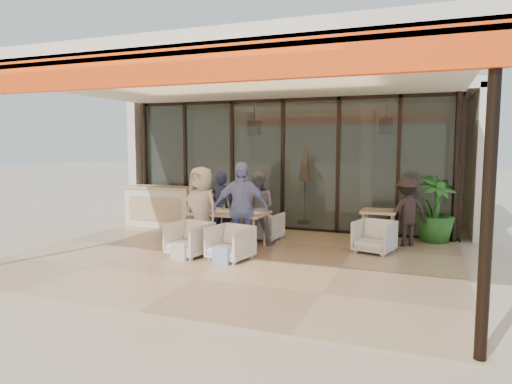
# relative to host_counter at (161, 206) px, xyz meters

# --- Properties ---
(ground) EXTENTS (70.00, 70.00, 0.00)m
(ground) POSITION_rel_host_counter_xyz_m (3.02, -2.30, -0.53)
(ground) COLOR #C6B293
(ground) RESTS_ON ground
(terrace_floor) EXTENTS (8.00, 6.00, 0.01)m
(terrace_floor) POSITION_rel_host_counter_xyz_m (3.02, -2.30, -0.53)
(terrace_floor) COLOR tan
(terrace_floor) RESTS_ON ground
(terrace_structure) EXTENTS (8.00, 6.00, 3.40)m
(terrace_structure) POSITION_rel_host_counter_xyz_m (3.02, -2.56, 2.72)
(terrace_structure) COLOR silver
(terrace_structure) RESTS_ON ground
(glass_storefront) EXTENTS (8.08, 0.10, 3.20)m
(glass_storefront) POSITION_rel_host_counter_xyz_m (3.02, 0.70, 1.07)
(glass_storefront) COLOR #9EADA3
(glass_storefront) RESTS_ON ground
(interior_block) EXTENTS (9.05, 3.62, 3.52)m
(interior_block) POSITION_rel_host_counter_xyz_m (3.03, 3.02, 1.70)
(interior_block) COLOR silver
(interior_block) RESTS_ON ground
(host_counter) EXTENTS (1.85, 0.65, 1.04)m
(host_counter) POSITION_rel_host_counter_xyz_m (0.00, 0.00, 0.00)
(host_counter) COLOR silver
(host_counter) RESTS_ON ground
(dining_table) EXTENTS (1.50, 0.90, 0.93)m
(dining_table) POSITION_rel_host_counter_xyz_m (2.62, -1.55, 0.16)
(dining_table) COLOR #D5AD82
(dining_table) RESTS_ON ground
(chair_far_left) EXTENTS (0.65, 0.61, 0.65)m
(chair_far_left) POSITION_rel_host_counter_xyz_m (2.20, -0.60, -0.21)
(chair_far_left) COLOR white
(chair_far_left) RESTS_ON ground
(chair_far_right) EXTENTS (0.73, 0.69, 0.69)m
(chair_far_right) POSITION_rel_host_counter_xyz_m (3.04, -0.60, -0.19)
(chair_far_right) COLOR white
(chair_far_right) RESTS_ON ground
(chair_near_left) EXTENTS (0.85, 0.82, 0.73)m
(chair_near_left) POSITION_rel_host_counter_xyz_m (2.20, -2.50, -0.17)
(chair_near_left) COLOR white
(chair_near_left) RESTS_ON ground
(chair_near_right) EXTENTS (0.82, 0.78, 0.71)m
(chair_near_right) POSITION_rel_host_counter_xyz_m (3.04, -2.50, -0.18)
(chair_near_right) COLOR white
(chair_near_right) RESTS_ON ground
(diner_navy) EXTENTS (0.65, 0.52, 1.54)m
(diner_navy) POSITION_rel_host_counter_xyz_m (2.20, -1.10, 0.24)
(diner_navy) COLOR #192238
(diner_navy) RESTS_ON ground
(diner_grey) EXTENTS (0.87, 0.74, 1.57)m
(diner_grey) POSITION_rel_host_counter_xyz_m (3.04, -1.10, 0.25)
(diner_grey) COLOR #5D5D61
(diner_grey) RESTS_ON ground
(diner_cream) EXTENTS (0.93, 0.73, 1.67)m
(diner_cream) POSITION_rel_host_counter_xyz_m (2.20, -2.00, 0.30)
(diner_cream) COLOR beige
(diner_cream) RESTS_ON ground
(diner_periwinkle) EXTENTS (1.13, 0.74, 1.78)m
(diner_periwinkle) POSITION_rel_host_counter_xyz_m (3.04, -2.00, 0.36)
(diner_periwinkle) COLOR #7482C2
(diner_periwinkle) RESTS_ON ground
(tote_bag_cream) EXTENTS (0.30, 0.10, 0.34)m
(tote_bag_cream) POSITION_rel_host_counter_xyz_m (2.20, -2.90, -0.36)
(tote_bag_cream) COLOR silver
(tote_bag_cream) RESTS_ON ground
(tote_bag_blue) EXTENTS (0.30, 0.10, 0.34)m
(tote_bag_blue) POSITION_rel_host_counter_xyz_m (3.04, -2.90, -0.36)
(tote_bag_blue) COLOR #99BFD8
(tote_bag_blue) RESTS_ON ground
(side_table) EXTENTS (0.70, 0.70, 0.74)m
(side_table) POSITION_rel_host_counter_xyz_m (5.42, -0.24, 0.11)
(side_table) COLOR #D5AD82
(side_table) RESTS_ON ground
(side_chair) EXTENTS (0.83, 0.80, 0.71)m
(side_chair) POSITION_rel_host_counter_xyz_m (5.42, -0.99, -0.18)
(side_chair) COLOR white
(side_chair) RESTS_ON ground
(standing_woman) EXTENTS (1.08, 0.98, 1.46)m
(standing_woman) POSITION_rel_host_counter_xyz_m (5.97, -0.18, 0.20)
(standing_woman) COLOR black
(standing_woman) RESTS_ON ground
(potted_palm) EXTENTS (1.12, 1.12, 1.44)m
(potted_palm) POSITION_rel_host_counter_xyz_m (6.52, 0.45, 0.19)
(potted_palm) COLOR #1E5919
(potted_palm) RESTS_ON ground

